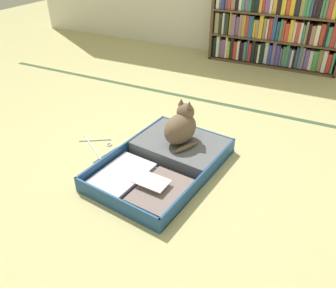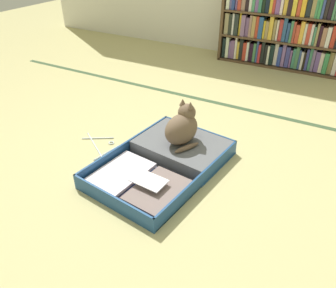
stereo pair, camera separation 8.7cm
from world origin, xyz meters
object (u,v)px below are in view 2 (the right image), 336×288
clothes_hanger (101,145)px  open_suitcase (168,159)px  black_cat (182,127)px  bookshelf (286,28)px

clothes_hanger → open_suitcase: bearing=4.5°
open_suitcase → clothes_hanger: bearing=-175.5°
open_suitcase → black_cat: bearing=81.6°
black_cat → clothes_hanger: bearing=-160.7°
bookshelf → black_cat: 2.10m
bookshelf → open_suitcase: (-0.19, -2.23, -0.36)m
open_suitcase → clothes_hanger: 0.52m
bookshelf → clothes_hanger: 2.41m
open_suitcase → clothes_hanger: size_ratio=2.75×
black_cat → bookshelf: bearing=85.5°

